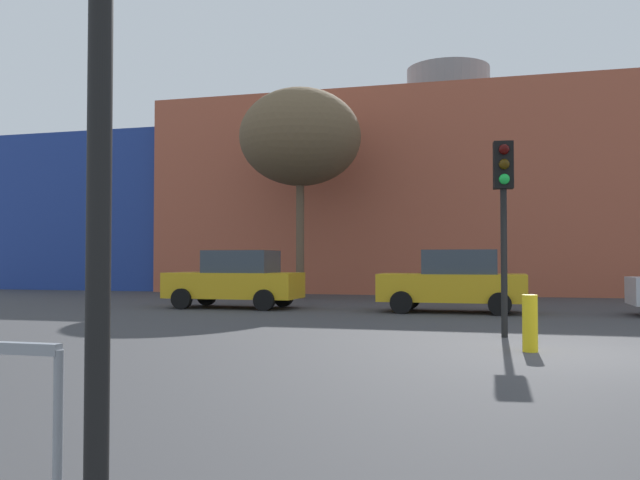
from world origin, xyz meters
The scene contains 7 objects.
ground_plane centered at (0.00, 0.00, 0.00)m, with size 200.00×200.00×0.00m, color #38383A.
building_backdrop centered at (-3.93, 22.01, 4.25)m, with size 45.25×10.78×10.82m.
parked_car_0 centered at (-9.36, 8.04, 0.87)m, with size 4.03×1.98×1.75m.
parked_car_1 centered at (-2.83, 8.04, 0.86)m, with size 4.01×1.97×1.74m.
traffic_light_island centered at (-1.53, 2.10, 2.73)m, with size 0.39×0.38×3.70m.
bare_tree_0 centered at (-8.90, 13.34, 6.13)m, with size 4.64×4.64×8.01m.
bollard_yellow_0 centered at (-1.17, 0.17, 0.45)m, with size 0.24×0.24×0.90m, color yellow.
Camera 1 is at (-1.66, -10.94, 1.45)m, focal length 37.48 mm.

